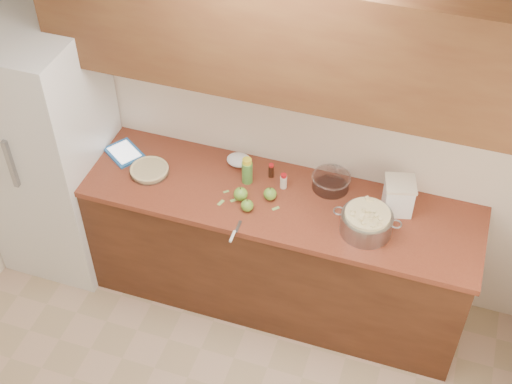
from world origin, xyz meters
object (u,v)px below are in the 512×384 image
(tablet, at_px, (124,153))
(pie, at_px, (149,170))
(colander, at_px, (366,222))
(flour_canister, at_px, (399,196))

(tablet, bearing_deg, pie, 8.01)
(pie, distance_m, colander, 1.38)
(pie, bearing_deg, flour_canister, 6.27)
(pie, height_order, tablet, pie)
(pie, bearing_deg, colander, -2.68)
(pie, distance_m, tablet, 0.25)
(pie, distance_m, flour_canister, 1.52)
(pie, relative_size, tablet, 0.83)
(pie, xyz_separation_m, colander, (1.38, -0.06, 0.05))
(colander, relative_size, tablet, 1.32)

